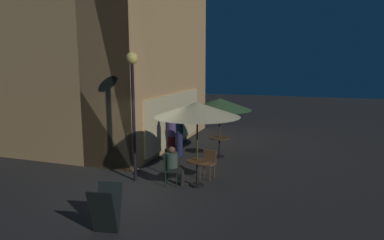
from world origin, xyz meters
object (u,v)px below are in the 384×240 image
object	(u,v)px
cafe_table_1	(197,169)
patron_standing_1	(171,137)
cafe_chair_0	(169,167)
cafe_table_0	(219,142)
patio_umbrella_0	(220,104)
cafe_chair_1	(208,161)
patron_standing_2	(179,133)
menu_sandwich_board	(106,209)
patio_umbrella_1	(197,110)
patron_seated_0	(173,163)
street_lamp_near_corner	(133,88)

from	to	relation	value
cafe_table_1	patron_standing_1	world-z (taller)	patron_standing_1
cafe_chair_0	cafe_table_0	bearing A→B (deg)	65.19
patio_umbrella_0	patron_standing_1	size ratio (longest dim) A/B	1.32
patio_umbrella_0	cafe_chair_0	distance (m)	3.80
cafe_chair_0	cafe_chair_1	world-z (taller)	cafe_chair_0
cafe_table_1	patron_standing_1	xyz separation A→B (m)	(2.10, 1.67, 0.41)
cafe_table_0	patron_standing_2	bearing A→B (deg)	100.94
menu_sandwich_board	patron_standing_1	xyz separation A→B (m)	(5.37, 0.70, 0.41)
patio_umbrella_0	patron_standing_1	bearing A→B (deg)	126.68
cafe_table_1	patio_umbrella_0	world-z (taller)	patio_umbrella_0
cafe_chair_0	patron_standing_2	size ratio (longest dim) A/B	0.52
patio_umbrella_1	patron_standing_2	world-z (taller)	patio_umbrella_1
patron_standing_1	menu_sandwich_board	bearing A→B (deg)	64.48
patron_standing_1	patron_standing_2	xyz separation A→B (m)	(0.83, 0.02, -0.01)
cafe_chair_0	patron_seated_0	size ratio (longest dim) A/B	0.79
patron_standing_1	cafe_table_1	bearing A→B (deg)	95.68
patron_standing_1	street_lamp_near_corner	bearing A→B (deg)	50.19
patron_seated_0	patron_standing_1	size ratio (longest dim) A/B	0.65
cafe_table_1	patron_seated_0	distance (m)	0.72
cafe_table_1	cafe_chair_1	bearing A→B (deg)	-8.51
street_lamp_near_corner	patio_umbrella_0	xyz separation A→B (m)	(3.40, -1.79, -0.82)
menu_sandwich_board	cafe_chair_1	bearing A→B (deg)	-25.89
patio_umbrella_0	patio_umbrella_1	size ratio (longest dim) A/B	0.96
cafe_table_1	patio_umbrella_0	distance (m)	3.57
cafe_table_0	patio_umbrella_1	xyz separation A→B (m)	(-3.22, -0.16, 1.69)
cafe_table_1	patron_standing_2	world-z (taller)	patron_standing_2
menu_sandwich_board	cafe_chair_0	bearing A→B (deg)	-13.74
cafe_chair_1	patron_seated_0	distance (m)	1.25
cafe_chair_0	patron_seated_0	xyz separation A→B (m)	(0.04, -0.14, 0.12)
cafe_chair_0	cafe_chair_1	size ratio (longest dim) A/B	1.05
patio_umbrella_1	menu_sandwich_board	bearing A→B (deg)	163.36
patio_umbrella_1	patron_seated_0	size ratio (longest dim) A/B	2.10
street_lamp_near_corner	cafe_chair_1	distance (m)	3.25
menu_sandwich_board	cafe_table_0	world-z (taller)	menu_sandwich_board
patron_standing_1	patio_umbrella_1	bearing A→B (deg)	95.68
patron_standing_1	patron_seated_0	bearing A→B (deg)	80.82
street_lamp_near_corner	cafe_table_1	xyz separation A→B (m)	(0.18, -1.95, -2.35)
street_lamp_near_corner	patio_umbrella_0	bearing A→B (deg)	-27.69
street_lamp_near_corner	patio_umbrella_1	size ratio (longest dim) A/B	1.57
cafe_chair_1	patron_seated_0	bearing A→B (deg)	-31.38
cafe_chair_1	patron_standing_2	distance (m)	2.83
street_lamp_near_corner	patron_standing_2	size ratio (longest dim) A/B	2.15
cafe_table_0	patio_umbrella_1	size ratio (longest dim) A/B	0.31
patio_umbrella_0	cafe_chair_1	world-z (taller)	patio_umbrella_0
patio_umbrella_0	patron_standing_1	xyz separation A→B (m)	(-1.13, 1.51, -1.13)
cafe_table_0	patio_umbrella_1	bearing A→B (deg)	-177.10
cafe_table_0	patron_seated_0	xyz separation A→B (m)	(-3.39, 0.51, 0.09)
menu_sandwich_board	patron_standing_2	world-z (taller)	patron_standing_2
patio_umbrella_1	patron_standing_1	bearing A→B (deg)	38.59
cafe_chair_0	cafe_table_1	bearing A→B (deg)	-0.00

